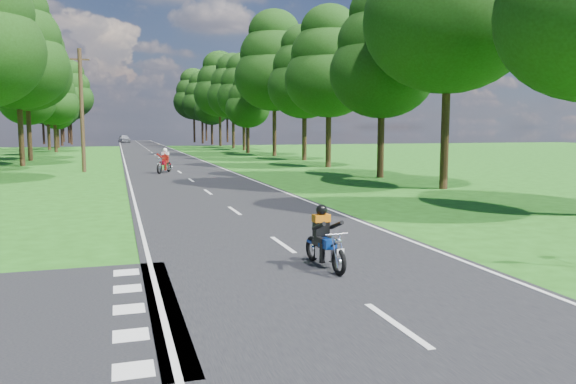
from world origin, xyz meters
name	(u,v)px	position (x,y,z in m)	size (l,w,h in m)	color
ground	(309,264)	(0.00, 0.00, 0.00)	(160.00, 160.00, 0.00)	#1E5112
main_road	(155,155)	(0.00, 50.00, 0.01)	(7.00, 140.00, 0.02)	black
road_markings	(155,156)	(-0.14, 48.13, 0.02)	(7.40, 140.00, 0.01)	silver
treeline	(160,84)	(1.43, 60.06, 8.25)	(40.00, 115.35, 14.78)	black
telegraph_pole	(82,110)	(-6.00, 28.00, 4.07)	(1.20, 0.26, 8.00)	#382616
rider_near_blue	(325,237)	(0.18, -0.50, 0.68)	(0.53, 1.59, 1.32)	#0D3799
rider_far_red	(164,160)	(-1.01, 25.60, 0.82)	(0.64, 1.92, 1.60)	#A30C23
distant_car	(124,139)	(-2.47, 100.85, 0.78)	(1.79, 4.45, 1.52)	#B7B9BF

